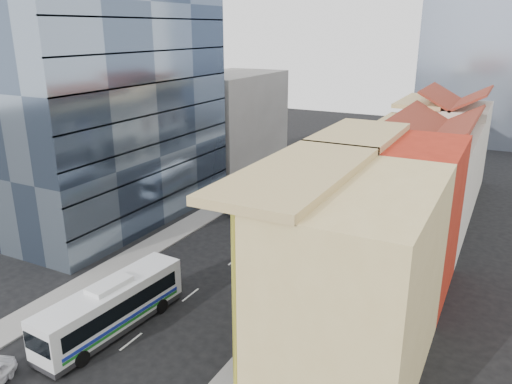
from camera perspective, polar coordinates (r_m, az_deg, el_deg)
The scene contains 13 objects.
ground at distance 35.50m, azimuth -15.20°, elevation -16.99°, with size 200.00×200.00×0.00m, color black.
sidewalk_right at distance 48.64m, azimuth 10.52°, elevation -6.42°, with size 3.00×90.00×0.15m, color slate.
sidewalk_left at distance 55.43m, azimuth -6.48°, elevation -3.07°, with size 3.00×90.00×0.15m, color slate.
shophouse_tan at distance 29.99m, azimuth 11.37°, elevation -10.22°, with size 8.00×14.00×12.00m, color #DBC27E.
shophouse_red at distance 40.71m, azimuth 16.25°, elevation -2.81°, with size 8.00×10.00×12.00m, color #AF2713.
shophouse_cream_near at distance 49.91m, azimuth 18.43°, elevation -0.35°, with size 8.00×9.00×10.00m, color beige.
shophouse_cream_mid at distance 58.47m, azimuth 19.96°, elevation 2.14°, with size 8.00×9.00×10.00m, color beige.
shophouse_cream_far at distance 68.50m, azimuth 21.32°, elevation 4.67°, with size 8.00×12.00×11.00m, color beige.
office_tower at distance 54.97m, azimuth -16.39°, elevation 12.19°, with size 12.00×26.00×30.00m, color #3D4C62.
office_block_far at distance 73.77m, azimuth -2.84°, elevation 7.98°, with size 10.00×18.00×14.00m, color gray.
bus_left_near at distance 36.63m, azimuth -16.17°, elevation -12.42°, with size 2.73×11.68×3.74m, color silver, non-canonical shape.
bus_left_far at distance 58.44m, azimuth 0.65°, elevation -0.23°, with size 2.34×9.98×3.20m, color white, non-canonical shape.
bus_right at distance 46.98m, azimuth 5.66°, elevation -4.90°, with size 2.52×10.75×3.45m, color silver, non-canonical shape.
Camera 1 is at (20.81, -20.57, 20.11)m, focal length 35.00 mm.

